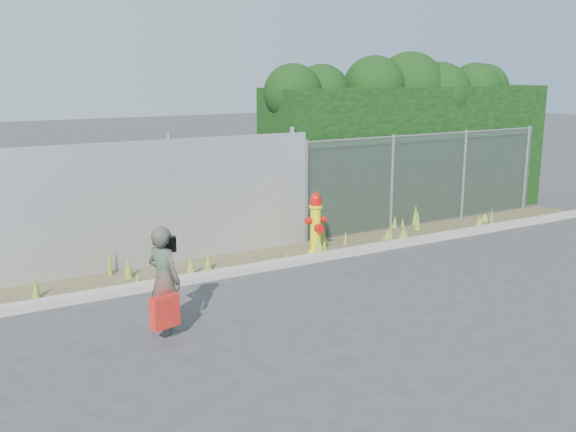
{
  "coord_description": "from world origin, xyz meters",
  "views": [
    {
      "loc": [
        -5.51,
        -7.54,
        3.34
      ],
      "look_at": [
        -0.3,
        1.4,
        1.0
      ],
      "focal_mm": 40.0,
      "sensor_mm": 36.0,
      "label": 1
    }
  ],
  "objects": [
    {
      "name": "chainlink_fence",
      "position": [
        4.25,
        3.0,
        1.03
      ],
      "size": [
        6.5,
        0.07,
        2.05
      ],
      "color": "gray",
      "rests_on": "ground"
    },
    {
      "name": "black_shoulder_bag",
      "position": [
        -2.83,
        0.22,
        1.14
      ],
      "size": [
        0.26,
        0.11,
        0.2
      ],
      "rotation": [
        0.0,
        0.0,
        -0.32
      ],
      "color": "black"
    },
    {
      "name": "weed_strip",
      "position": [
        -0.1,
        2.4,
        0.1
      ],
      "size": [
        16.0,
        1.34,
        0.53
      ],
      "color": "#4A412A",
      "rests_on": "ground"
    },
    {
      "name": "woman",
      "position": [
        -2.93,
        0.06,
        0.71
      ],
      "size": [
        0.53,
        0.62,
        1.43
      ],
      "primitive_type": "imported",
      "rotation": [
        0.0,
        0.0,
        2.0
      ],
      "color": "#0F5F4A",
      "rests_on": "ground"
    },
    {
      "name": "red_tote_bag",
      "position": [
        -3.03,
        -0.21,
        0.4
      ],
      "size": [
        0.38,
        0.14,
        0.49
      ],
      "rotation": [
        0.0,
        0.0,
        0.28
      ],
      "color": "maroon"
    },
    {
      "name": "curb",
      "position": [
        0.0,
        1.8,
        0.06
      ],
      "size": [
        16.0,
        0.22,
        0.12
      ],
      "primitive_type": "cube",
      "color": "gray",
      "rests_on": "ground"
    },
    {
      "name": "fire_hydrant",
      "position": [
        0.74,
        2.17,
        0.58
      ],
      "size": [
        0.4,
        0.36,
        1.19
      ],
      "rotation": [
        0.0,
        0.0,
        -0.1
      ],
      "color": "yellow",
      "rests_on": "ground"
    },
    {
      "name": "corrugated_fence",
      "position": [
        -3.25,
        3.01,
        1.1
      ],
      "size": [
        8.5,
        0.21,
        2.3
      ],
      "color": "#ABADB3",
      "rests_on": "ground"
    },
    {
      "name": "ground",
      "position": [
        0.0,
        0.0,
        0.0
      ],
      "size": [
        80.0,
        80.0,
        0.0
      ],
      "primitive_type": "plane",
      "color": "#353437",
      "rests_on": "ground"
    },
    {
      "name": "hedge",
      "position": [
        4.47,
        4.04,
        2.01
      ],
      "size": [
        7.45,
        1.85,
        3.79
      ],
      "color": "black",
      "rests_on": "ground"
    }
  ]
}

